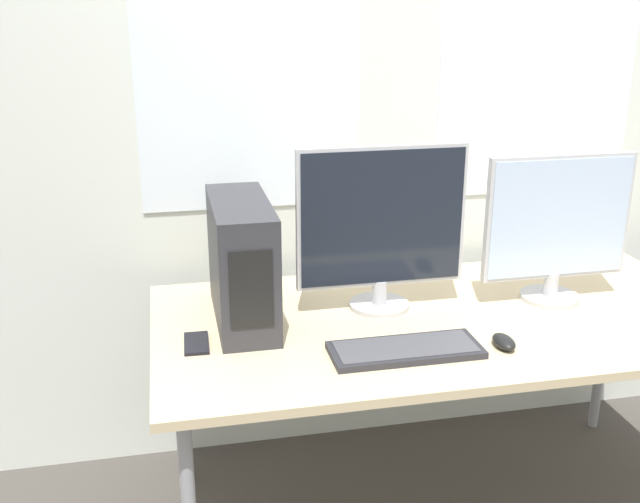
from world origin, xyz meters
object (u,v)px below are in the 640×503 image
at_px(pc_tower, 242,261).
at_px(monitor_right_near, 557,226).
at_px(mouse, 504,342).
at_px(cell_phone, 196,343).
at_px(monitor_main, 382,225).
at_px(keyboard, 405,350).

distance_m(pc_tower, monitor_right_near, 1.05).
xyz_separation_m(mouse, cell_phone, (-0.89, 0.21, -0.01)).
xyz_separation_m(pc_tower, monitor_right_near, (1.04, -0.05, 0.07)).
relative_size(monitor_main, keyboard, 1.26).
bearing_deg(keyboard, mouse, -4.38).
relative_size(monitor_right_near, keyboard, 1.15).
bearing_deg(mouse, keyboard, 175.62).
height_order(pc_tower, monitor_right_near, monitor_right_near).
bearing_deg(keyboard, pc_tower, 141.31).
bearing_deg(monitor_main, pc_tower, 179.73).
relative_size(mouse, cell_phone, 0.69).
distance_m(monitor_main, monitor_right_near, 0.59).
bearing_deg(keyboard, monitor_right_near, 25.32).
distance_m(monitor_right_near, keyboard, 0.72).
distance_m(keyboard, mouse, 0.30).
distance_m(monitor_right_near, cell_phone, 1.24).
bearing_deg(keyboard, monitor_main, 86.34).
bearing_deg(cell_phone, monitor_right_near, 7.02).
height_order(monitor_main, cell_phone, monitor_main).
bearing_deg(cell_phone, mouse, -11.12).
distance_m(monitor_main, mouse, 0.53).
bearing_deg(cell_phone, pc_tower, 47.31).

